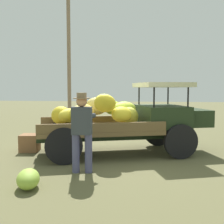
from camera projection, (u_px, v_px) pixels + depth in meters
name	position (u px, v px, depth m)	size (l,w,h in m)	color
ground_plane	(117.00, 154.00, 7.25)	(60.00, 60.00, 0.00)	brown
truck	(128.00, 118.00, 7.26)	(4.66, 2.87, 1.86)	#21321B
farmer	(82.00, 128.00, 5.54)	(0.52, 0.48, 1.62)	#4C4D79
wooden_crate	(30.00, 143.00, 7.52)	(0.48, 0.50, 0.46)	brown
loose_banana_bunch	(28.00, 179.00, 4.71)	(0.63, 0.39, 0.32)	#96BB40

